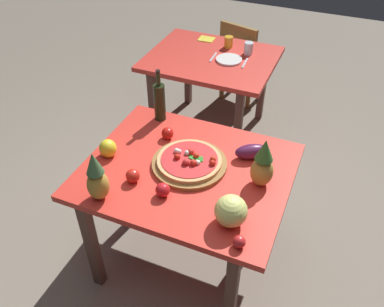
% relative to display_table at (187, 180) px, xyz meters
% --- Properties ---
extents(ground_plane, '(10.00, 10.00, 0.00)m').
position_rel_display_table_xyz_m(ground_plane, '(0.00, 0.00, -0.68)').
color(ground_plane, gray).
extents(display_table, '(1.18, 0.97, 0.77)m').
position_rel_display_table_xyz_m(display_table, '(0.00, 0.00, 0.00)').
color(display_table, brown).
rests_on(display_table, ground_plane).
extents(background_table, '(1.07, 0.87, 0.77)m').
position_rel_display_table_xyz_m(background_table, '(-0.38, 1.40, -0.01)').
color(background_table, brown).
rests_on(background_table, ground_plane).
extents(dining_chair, '(0.49, 0.49, 0.85)m').
position_rel_display_table_xyz_m(dining_chair, '(-0.29, 2.07, -0.20)').
color(dining_chair, olive).
rests_on(dining_chair, ground_plane).
extents(pizza_board, '(0.44, 0.44, 0.02)m').
position_rel_display_table_xyz_m(pizza_board, '(-0.00, 0.03, 0.11)').
color(pizza_board, olive).
rests_on(pizza_board, display_table).
extents(pizza, '(0.38, 0.38, 0.06)m').
position_rel_display_table_xyz_m(pizza, '(-0.00, 0.03, 0.13)').
color(pizza, '#E1A265').
rests_on(pizza, pizza_board).
extents(wine_bottle, '(0.08, 0.08, 0.36)m').
position_rel_display_table_xyz_m(wine_bottle, '(-0.37, 0.40, 0.23)').
color(wine_bottle, black).
rests_on(wine_bottle, display_table).
extents(pineapple_left, '(0.12, 0.12, 0.30)m').
position_rel_display_table_xyz_m(pineapple_left, '(0.42, 0.04, 0.23)').
color(pineapple_left, '#BA8639').
rests_on(pineapple_left, display_table).
extents(pineapple_right, '(0.12, 0.12, 0.30)m').
position_rel_display_table_xyz_m(pineapple_right, '(-0.34, -0.39, 0.23)').
color(pineapple_right, '#B28934').
rests_on(pineapple_right, display_table).
extents(melon, '(0.16, 0.16, 0.16)m').
position_rel_display_table_xyz_m(melon, '(0.36, -0.29, 0.17)').
color(melon, '#D9DF75').
rests_on(melon, display_table).
extents(bell_pepper, '(0.10, 0.10, 0.11)m').
position_rel_display_table_xyz_m(bell_pepper, '(-0.48, -0.07, 0.14)').
color(bell_pepper, yellow).
rests_on(bell_pepper, display_table).
extents(eggplant, '(0.22, 0.18, 0.09)m').
position_rel_display_table_xyz_m(eggplant, '(0.31, 0.24, 0.14)').
color(eggplant, '#4F1A3F').
rests_on(eggplant, display_table).
extents(tomato_by_bottle, '(0.08, 0.08, 0.08)m').
position_rel_display_table_xyz_m(tomato_by_bottle, '(-0.24, -0.21, 0.13)').
color(tomato_by_bottle, red).
rests_on(tomato_by_bottle, display_table).
extents(tomato_at_corner, '(0.08, 0.08, 0.08)m').
position_rel_display_table_xyz_m(tomato_at_corner, '(-0.04, -0.25, 0.13)').
color(tomato_at_corner, red).
rests_on(tomato_at_corner, display_table).
extents(tomato_beside_pepper, '(0.06, 0.06, 0.06)m').
position_rel_display_table_xyz_m(tomato_beside_pepper, '(0.44, -0.41, 0.12)').
color(tomato_beside_pepper, red).
rests_on(tomato_beside_pepper, display_table).
extents(tomato_near_board, '(0.08, 0.08, 0.08)m').
position_rel_display_table_xyz_m(tomato_near_board, '(-0.23, 0.22, 0.13)').
color(tomato_near_board, red).
rests_on(tomato_near_board, display_table).
extents(drinking_glass_juice, '(0.08, 0.08, 0.10)m').
position_rel_display_table_xyz_m(drinking_glass_juice, '(-0.30, 1.64, 0.14)').
color(drinking_glass_juice, gold).
rests_on(drinking_glass_juice, background_table).
extents(drinking_glass_water, '(0.08, 0.08, 0.10)m').
position_rel_display_table_xyz_m(drinking_glass_water, '(-0.10, 1.57, 0.14)').
color(drinking_glass_water, silver).
rests_on(drinking_glass_water, background_table).
extents(dinner_plate, '(0.22, 0.22, 0.02)m').
position_rel_display_table_xyz_m(dinner_plate, '(-0.22, 1.39, 0.10)').
color(dinner_plate, white).
rests_on(dinner_plate, background_table).
extents(fork_utensil, '(0.02, 0.18, 0.01)m').
position_rel_display_table_xyz_m(fork_utensil, '(-0.36, 1.39, 0.10)').
color(fork_utensil, silver).
rests_on(fork_utensil, background_table).
extents(knife_utensil, '(0.03, 0.18, 0.01)m').
position_rel_display_table_xyz_m(knife_utensil, '(-0.08, 1.39, 0.10)').
color(knife_utensil, silver).
rests_on(knife_utensil, background_table).
extents(napkin_folded, '(0.14, 0.12, 0.01)m').
position_rel_display_table_xyz_m(napkin_folded, '(-0.54, 1.71, 0.10)').
color(napkin_folded, yellow).
rests_on(napkin_folded, background_table).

